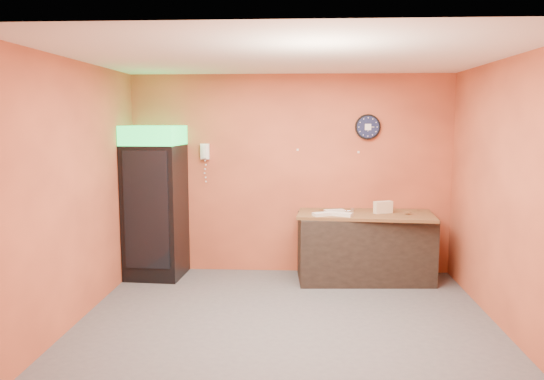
{
  "coord_description": "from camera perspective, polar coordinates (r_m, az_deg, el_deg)",
  "views": [
    {
      "loc": [
        0.15,
        -5.46,
        2.17
      ],
      "look_at": [
        -0.18,
        0.6,
        1.36
      ],
      "focal_mm": 35.0,
      "sensor_mm": 36.0,
      "label": 1
    }
  ],
  "objects": [
    {
      "name": "kitchen_tool",
      "position": [
        7.28,
        8.64,
        -2.12
      ],
      "size": [
        0.05,
        0.05,
        0.05
      ],
      "primitive_type": "cylinder",
      "color": "silver",
      "rests_on": "butcher_paper"
    },
    {
      "name": "wrapped_sandwich_mid",
      "position": [
        6.96,
        7.39,
        -2.59
      ],
      "size": [
        0.33,
        0.23,
        0.04
      ],
      "primitive_type": "cube",
      "rotation": [
        0.0,
        0.0,
        -0.42
      ],
      "color": "silver",
      "rests_on": "butcher_paper"
    },
    {
      "name": "back_wall",
      "position": [
        7.5,
        1.99,
        1.68
      ],
      "size": [
        4.5,
        0.02,
        2.8
      ],
      "primitive_type": "cube",
      "color": "#CE5F3A",
      "rests_on": "floor"
    },
    {
      "name": "wrapped_sandwich_right",
      "position": [
        7.2,
        6.72,
        -2.26
      ],
      "size": [
        0.28,
        0.17,
        0.04
      ],
      "primitive_type": "cube",
      "rotation": [
        0.0,
        0.0,
        0.25
      ],
      "color": "silver",
      "rests_on": "butcher_paper"
    },
    {
      "name": "left_wall",
      "position": [
        6.01,
        -20.39,
        -0.25
      ],
      "size": [
        0.02,
        4.0,
        2.8
      ],
      "primitive_type": "cube",
      "color": "#CE5F3A",
      "rests_on": "floor"
    },
    {
      "name": "wall_phone",
      "position": [
        7.54,
        -7.23,
        4.14
      ],
      "size": [
        0.12,
        0.1,
        0.22
      ],
      "color": "white",
      "rests_on": "back_wall"
    },
    {
      "name": "sub_roll_stack",
      "position": [
        7.24,
        11.86,
        -1.83
      ],
      "size": [
        0.27,
        0.18,
        0.16
      ],
      "rotation": [
        0.0,
        0.0,
        0.39
      ],
      "color": "beige",
      "rests_on": "butcher_paper"
    },
    {
      "name": "floor",
      "position": [
        5.88,
        1.52,
        -14.09
      ],
      "size": [
        4.5,
        4.5,
        0.0
      ],
      "primitive_type": "plane",
      "color": "#47474C",
      "rests_on": "ground"
    },
    {
      "name": "ceiling",
      "position": [
        5.5,
        1.63,
        14.16
      ],
      "size": [
        4.5,
        4.0,
        0.02
      ],
      "primitive_type": "cube",
      "color": "white",
      "rests_on": "back_wall"
    },
    {
      "name": "prep_counter",
      "position": [
        7.33,
        9.92,
        -6.17
      ],
      "size": [
        1.82,
        0.89,
        0.89
      ],
      "primitive_type": "cube",
      "rotation": [
        0.0,
        0.0,
        0.06
      ],
      "color": "black",
      "rests_on": "floor"
    },
    {
      "name": "wrapped_sandwich_left",
      "position": [
        6.95,
        5.62,
        -2.59
      ],
      "size": [
        0.32,
        0.23,
        0.04
      ],
      "primitive_type": "cube",
      "rotation": [
        0.0,
        0.0,
        0.44
      ],
      "color": "silver",
      "rests_on": "butcher_paper"
    },
    {
      "name": "butcher_paper",
      "position": [
        7.23,
        10.0,
        -2.6
      ],
      "size": [
        1.85,
        1.01,
        0.04
      ],
      "primitive_type": "cube",
      "rotation": [
        0.0,
        0.0,
        -0.08
      ],
      "color": "brown",
      "rests_on": "prep_counter"
    },
    {
      "name": "wall_clock",
      "position": [
        7.49,
        10.26,
        6.69
      ],
      "size": [
        0.35,
        0.06,
        0.35
      ],
      "color": "black",
      "rests_on": "back_wall"
    },
    {
      "name": "right_wall",
      "position": [
        5.9,
        23.98,
        -0.57
      ],
      "size": [
        0.02,
        4.0,
        2.8
      ],
      "primitive_type": "cube",
      "color": "#CE5F3A",
      "rests_on": "floor"
    },
    {
      "name": "beverage_cooler",
      "position": [
        7.43,
        -12.48,
        -1.5
      ],
      "size": [
        0.78,
        0.79,
        2.09
      ],
      "rotation": [
        0.0,
        0.0,
        -0.06
      ],
      "color": "black",
      "rests_on": "floor"
    }
  ]
}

